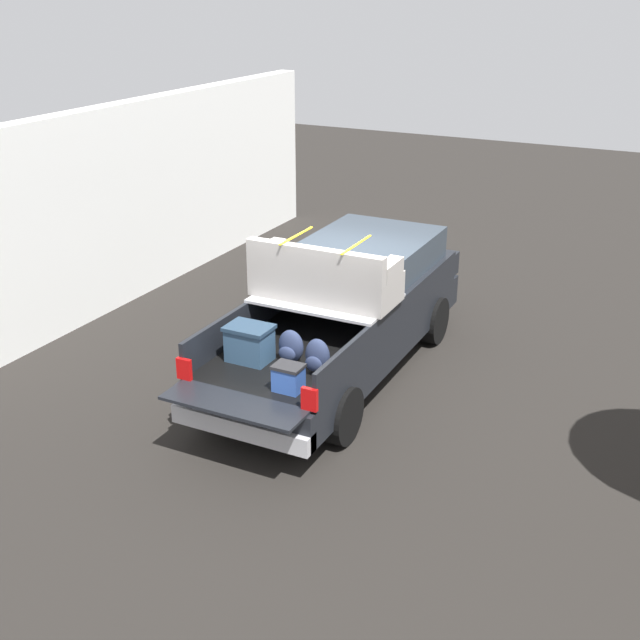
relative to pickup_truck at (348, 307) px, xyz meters
name	(u,v)px	position (x,y,z in m)	size (l,w,h in m)	color
ground_plane	(338,373)	(-0.35, 0.00, -0.95)	(40.00, 40.00, 0.00)	black
pickup_truck	(348,307)	(0.00, 0.00, 0.00)	(6.05, 2.06, 2.23)	black
building_facade	(141,198)	(1.37, 4.90, 0.82)	(11.46, 0.36, 3.54)	white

